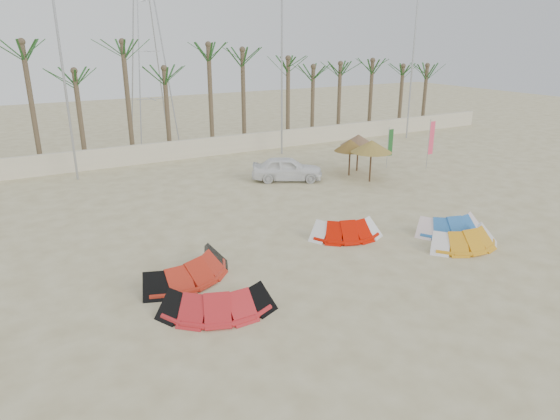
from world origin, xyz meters
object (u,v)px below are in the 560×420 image
kite_red_right (342,227)px  car (287,169)px  parasol_left (350,145)px  parasol_mid (372,146)px  kite_blue (446,223)px  kite_red_mid (213,297)px  kite_red_left (185,266)px  parasol_right (358,140)px  kite_orange (460,236)px

kite_red_right → car: car is taller
parasol_left → parasol_mid: (0.23, -1.70, 0.23)m
kite_blue → parasol_left: parasol_left is taller
car → parasol_left: bearing=-74.5°
kite_red_mid → kite_red_right: (7.08, 2.95, -0.00)m
kite_red_mid → parasol_left: bearing=39.0°
kite_red_left → car: bearing=43.9°
kite_red_left → parasol_mid: 15.09m
kite_red_mid → parasol_left: parasol_left is taller
kite_red_left → parasol_left: 15.68m
kite_red_left → parasol_mid: (13.53, 6.48, 1.68)m
kite_red_mid → parasol_right: bearing=38.4°
parasol_left → parasol_right: size_ratio=0.96×
kite_red_left → parasol_left: parasol_left is taller
parasol_right → car: parasol_right is taller
kite_red_mid → kite_red_right: size_ratio=1.14×
parasol_right → car: bearing=177.0°
car → kite_red_left: bearing=162.8°
kite_blue → kite_orange: bearing=-115.7°
kite_orange → parasol_right: size_ratio=1.41×
kite_red_left → parasol_left: size_ratio=1.82×
parasol_right → car: size_ratio=0.56×
kite_red_mid → kite_red_right: bearing=22.6°
parasol_mid → kite_blue: bearing=-105.6°
parasol_right → kite_red_right: bearing=-130.8°
parasol_mid → parasol_right: (0.88, 2.35, -0.13)m
parasol_left → parasol_mid: parasol_mid is taller
kite_red_mid → parasol_left: 17.17m
kite_blue → parasol_left: 9.93m
kite_blue → parasol_left: size_ratio=1.52×
kite_red_left → parasol_right: size_ratio=1.74×
parasol_mid → kite_orange: bearing=-107.2°
kite_blue → kite_red_left: bearing=172.8°
kite_blue → parasol_mid: size_ratio=1.38×
kite_red_left → kite_red_mid: bearing=-89.9°
kite_red_mid → kite_blue: size_ratio=1.13×
kite_red_right → parasol_right: 11.30m
kite_red_right → kite_orange: (3.57, -3.15, 0.00)m
parasol_mid → kite_red_right: bearing=-136.5°
parasol_mid → parasol_left: bearing=97.7°
kite_red_right → parasol_left: parasol_left is taller
parasol_left → kite_red_mid: bearing=-141.0°
kite_red_mid → parasol_left: size_ratio=1.71×
kite_red_left → parasol_mid: size_ratio=1.65×
kite_red_mid → kite_red_right: same height
kite_red_left → kite_red_mid: size_ratio=1.06×
parasol_right → kite_red_left: bearing=-148.5°
kite_red_left → parasol_right: parasol_right is taller
kite_blue → kite_red_right: bearing=157.0°
parasol_right → car: 5.13m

